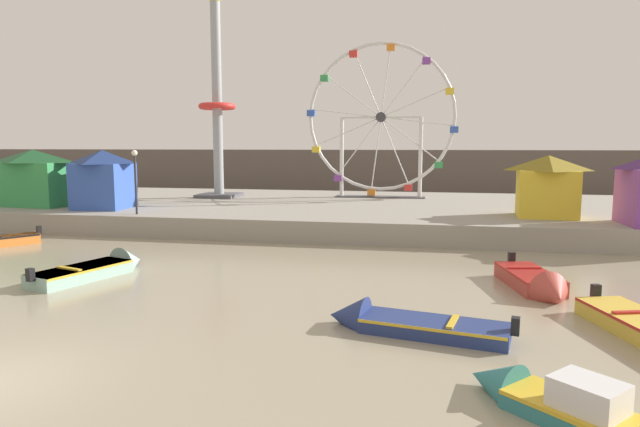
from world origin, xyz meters
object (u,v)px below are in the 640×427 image
at_px(motorboat_seafoam, 100,268).
at_px(drop_tower_steel_tower, 217,111).
at_px(motorboat_teal_painted, 568,408).
at_px(carnival_booth_blue_tent, 103,178).
at_px(ferris_wheel_white_frame, 381,120).
at_px(motorboat_navy_blue, 399,323).
at_px(carnival_booth_yellow_awning, 547,185).
at_px(promenade_lamp_near, 135,172).
at_px(carnival_booth_green_kiosk, 34,177).
at_px(motorboat_faded_red, 537,283).

bearing_deg(motorboat_seafoam, drop_tower_steel_tower, 25.81).
relative_size(motorboat_teal_painted, carnival_booth_blue_tent, 1.20).
bearing_deg(ferris_wheel_white_frame, motorboat_navy_blue, -83.84).
bearing_deg(motorboat_navy_blue, carnival_booth_yellow_awning, -101.03).
xyz_separation_m(motorboat_seafoam, promenade_lamp_near, (-3.49, 8.94, 3.20)).
distance_m(motorboat_navy_blue, motorboat_teal_painted, 5.38).
height_order(ferris_wheel_white_frame, promenade_lamp_near, ferris_wheel_white_frame).
height_order(motorboat_teal_painted, carnival_booth_green_kiosk, carnival_booth_green_kiosk).
bearing_deg(motorboat_seafoam, carnival_booth_yellow_awning, -38.93).
height_order(motorboat_teal_painted, carnival_booth_yellow_awning, carnival_booth_yellow_awning).
xyz_separation_m(motorboat_seafoam, carnival_booth_yellow_awning, (18.26, 12.10, 2.56)).
bearing_deg(motorboat_faded_red, motorboat_navy_blue, -53.37).
distance_m(drop_tower_steel_tower, carnival_booth_blue_tent, 10.11).
height_order(carnival_booth_green_kiosk, promenade_lamp_near, promenade_lamp_near).
bearing_deg(motorboat_navy_blue, carnival_booth_green_kiosk, -22.37).
xyz_separation_m(motorboat_seafoam, carnival_booth_green_kiosk, (-11.80, 11.50, 2.69)).
height_order(motorboat_faded_red, carnival_booth_blue_tent, carnival_booth_blue_tent).
xyz_separation_m(ferris_wheel_white_frame, drop_tower_steel_tower, (-11.53, -2.00, 0.66)).
height_order(motorboat_faded_red, carnival_booth_green_kiosk, carnival_booth_green_kiosk).
height_order(ferris_wheel_white_frame, drop_tower_steel_tower, drop_tower_steel_tower).
height_order(motorboat_seafoam, promenade_lamp_near, promenade_lamp_near).
relative_size(motorboat_faded_red, drop_tower_steel_tower, 0.31).
xyz_separation_m(drop_tower_steel_tower, carnival_booth_yellow_awning, (21.07, -7.22, -4.49)).
bearing_deg(motorboat_teal_painted, ferris_wheel_white_frame, -36.38).
height_order(motorboat_faded_red, promenade_lamp_near, promenade_lamp_near).
bearing_deg(drop_tower_steel_tower, promenade_lamp_near, -93.75).
relative_size(carnival_booth_green_kiosk, promenade_lamp_near, 1.43).
xyz_separation_m(motorboat_teal_painted, motorboat_seafoam, (-14.69, 8.49, -0.01)).
bearing_deg(carnival_booth_yellow_awning, motorboat_seafoam, -142.21).
xyz_separation_m(motorboat_faded_red, promenade_lamp_near, (-19.29, 8.29, 3.16)).
bearing_deg(carnival_booth_blue_tent, carnival_booth_green_kiosk, 171.11).
relative_size(motorboat_faded_red, ferris_wheel_white_frame, 0.40).
bearing_deg(motorboat_teal_painted, carnival_booth_green_kiosk, 5.25).
bearing_deg(carnival_booth_yellow_awning, promenade_lamp_near, -167.47).
xyz_separation_m(ferris_wheel_white_frame, carnival_booth_green_kiosk, (-20.52, -9.82, -3.70)).
relative_size(drop_tower_steel_tower, carnival_booth_blue_tent, 4.07).
height_order(motorboat_seafoam, carnival_booth_yellow_awning, carnival_booth_yellow_awning).
bearing_deg(carnival_booth_yellow_awning, drop_tower_steel_tower, 165.34).
height_order(motorboat_faded_red, carnival_booth_yellow_awning, carnival_booth_yellow_awning).
height_order(ferris_wheel_white_frame, carnival_booth_yellow_awning, ferris_wheel_white_frame).
distance_m(motorboat_navy_blue, motorboat_seafoam, 12.21).
bearing_deg(carnival_booth_green_kiosk, motorboat_faded_red, -16.03).
distance_m(carnival_booth_blue_tent, carnival_booth_green_kiosk, 4.97).
distance_m(motorboat_navy_blue, carnival_booth_green_kiosk, 28.20).
height_order(motorboat_navy_blue, motorboat_teal_painted, motorboat_teal_painted).
bearing_deg(motorboat_navy_blue, motorboat_seafoam, -8.42).
height_order(motorboat_teal_painted, motorboat_seafoam, motorboat_seafoam).
bearing_deg(ferris_wheel_white_frame, carnival_booth_yellow_awning, -44.02).
bearing_deg(ferris_wheel_white_frame, motorboat_teal_painted, -78.67).
distance_m(motorboat_faded_red, drop_tower_steel_tower, 27.28).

